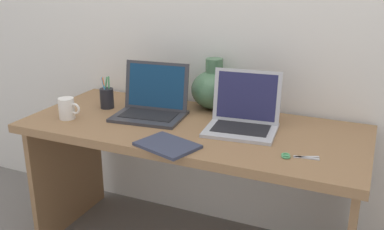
# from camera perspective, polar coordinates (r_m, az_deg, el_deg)

# --- Properties ---
(back_wall) EXTENTS (4.40, 0.04, 2.40)m
(back_wall) POSITION_cam_1_polar(r_m,az_deg,el_deg) (2.30, 3.93, 13.44)
(back_wall) COLOR silver
(back_wall) RESTS_ON ground
(desk) EXTENTS (1.59, 0.68, 0.70)m
(desk) POSITION_cam_1_polar(r_m,az_deg,el_deg) (2.12, 0.00, -4.92)
(desk) COLOR olive
(desk) RESTS_ON ground
(laptop_left) EXTENTS (0.36, 0.29, 0.25)m
(laptop_left) POSITION_cam_1_polar(r_m,az_deg,el_deg) (2.19, -5.13, 1.69)
(laptop_left) COLOR #333338
(laptop_left) RESTS_ON desk
(laptop_right) EXTENTS (0.34, 0.29, 0.26)m
(laptop_right) POSITION_cam_1_polar(r_m,az_deg,el_deg) (2.02, 6.68, 0.12)
(laptop_right) COLOR #B2B2B7
(laptop_right) RESTS_ON desk
(green_vase) EXTENTS (0.24, 0.24, 0.26)m
(green_vase) POSITION_cam_1_polar(r_m,az_deg,el_deg) (2.28, 2.85, 3.44)
(green_vase) COLOR #47704C
(green_vase) RESTS_ON desk
(notebook_stack) EXTENTS (0.28, 0.24, 0.01)m
(notebook_stack) POSITION_cam_1_polar(r_m,az_deg,el_deg) (1.83, -3.20, -3.92)
(notebook_stack) COLOR #33384C
(notebook_stack) RESTS_ON desk
(coffee_mug) EXTENTS (0.12, 0.08, 0.10)m
(coffee_mug) POSITION_cam_1_polar(r_m,az_deg,el_deg) (2.22, -15.84, 0.82)
(coffee_mug) COLOR white
(coffee_mug) RESTS_ON desk
(pen_cup) EXTENTS (0.07, 0.07, 0.17)m
(pen_cup) POSITION_cam_1_polar(r_m,az_deg,el_deg) (2.34, -10.95, 2.20)
(pen_cup) COLOR black
(pen_cup) RESTS_ON desk
(scissors) EXTENTS (0.15, 0.08, 0.01)m
(scissors) POSITION_cam_1_polar(r_m,az_deg,el_deg) (1.77, 12.94, -5.23)
(scissors) COLOR #B7B7BC
(scissors) RESTS_ON desk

